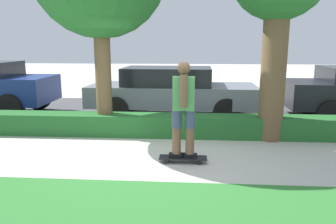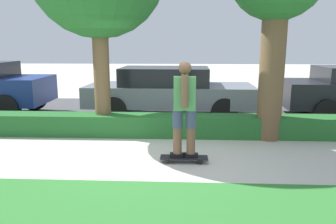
{
  "view_description": "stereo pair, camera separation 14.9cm",
  "coord_description": "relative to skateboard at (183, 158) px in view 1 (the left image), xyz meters",
  "views": [
    {
      "loc": [
        0.67,
        -5.62,
        2.05
      ],
      "look_at": [
        0.21,
        0.6,
        0.76
      ],
      "focal_mm": 35.0,
      "sensor_mm": 36.0,
      "label": 1
    },
    {
      "loc": [
        0.52,
        -5.63,
        2.05
      ],
      "look_at": [
        0.21,
        0.6,
        0.76
      ],
      "focal_mm": 35.0,
      "sensor_mm": 36.0,
      "label": 2
    }
  ],
  "objects": [
    {
      "name": "skater_person",
      "position": [
        -0.0,
        0.0,
        0.91
      ],
      "size": [
        0.5,
        0.43,
        1.67
      ],
      "color": "black",
      "rests_on": "skateboard"
    },
    {
      "name": "hedge_row",
      "position": [
        -0.53,
        1.72,
        0.16
      ],
      "size": [
        18.4,
        0.6,
        0.48
      ],
      "color": "#236028",
      "rests_on": "ground_plane"
    },
    {
      "name": "skateboard",
      "position": [
        0.0,
        0.0,
        0.0
      ],
      "size": [
        0.84,
        0.24,
        0.1
      ],
      "color": "black",
      "rests_on": "ground_plane"
    },
    {
      "name": "ground_plane",
      "position": [
        -0.53,
        0.12,
        -0.08
      ],
      "size": [
        60.0,
        60.0,
        0.0
      ],
      "primitive_type": "plane",
      "color": "#BCB7AD"
    },
    {
      "name": "parked_car_middle",
      "position": [
        -0.45,
        3.77,
        0.68
      ],
      "size": [
        4.74,
        1.86,
        1.42
      ],
      "rotation": [
        0.0,
        0.0,
        -0.02
      ],
      "color": "slate",
      "rests_on": "ground_plane"
    },
    {
      "name": "street_asphalt",
      "position": [
        -0.53,
        4.32,
        -0.08
      ],
      "size": [
        18.4,
        5.0,
        0.01
      ],
      "color": "#474749",
      "rests_on": "ground_plane"
    }
  ]
}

